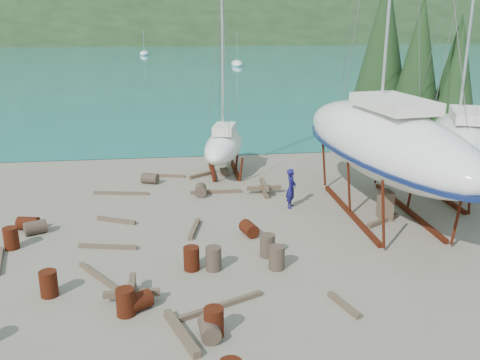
{
  "coord_description": "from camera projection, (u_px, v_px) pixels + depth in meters",
  "views": [
    {
      "loc": [
        -2.28,
        -18.9,
        8.83
      ],
      "look_at": [
        0.56,
        3.0,
        2.02
      ],
      "focal_mm": 40.0,
      "sensor_mm": 36.0,
      "label": 1
    }
  ],
  "objects": [
    {
      "name": "ground",
      "position": [
        236.0,
        253.0,
        20.79
      ],
      "size": [
        600.0,
        600.0,
        0.0
      ],
      "primitive_type": "plane",
      "color": "#696453",
      "rests_on": "ground"
    },
    {
      "name": "bay_water",
      "position": [
        172.0,
        31.0,
        319.31
      ],
      "size": [
        700.0,
        700.0,
        0.0
      ],
      "primitive_type": "plane",
      "color": "#1A7585",
      "rests_on": "ground"
    },
    {
      "name": "far_hill",
      "position": [
        172.0,
        31.0,
        324.05
      ],
      "size": [
        800.0,
        360.0,
        110.0
      ],
      "primitive_type": "ellipsoid",
      "color": "black",
      "rests_on": "ground"
    },
    {
      "name": "far_house_left",
      "position": [
        7.0,
        33.0,
        192.61
      ],
      "size": [
        6.6,
        5.6,
        5.6
      ],
      "color": "beige",
      "rests_on": "ground"
    },
    {
      "name": "far_house_center",
      "position": [
        120.0,
        32.0,
        197.53
      ],
      "size": [
        6.6,
        5.6,
        5.6
      ],
      "color": "beige",
      "rests_on": "ground"
    },
    {
      "name": "far_house_right",
      "position": [
        253.0,
        32.0,
        203.68
      ],
      "size": [
        6.6,
        5.6,
        5.6
      ],
      "color": "beige",
      "rests_on": "ground"
    },
    {
      "name": "cypress_near_right",
      "position": [
        418.0,
        69.0,
        32.0
      ],
      "size": [
        3.6,
        3.6,
        10.0
      ],
      "color": "black",
      "rests_on": "ground"
    },
    {
      "name": "cypress_mid_right",
      "position": [
        457.0,
        87.0,
        30.54
      ],
      "size": [
        3.06,
        3.06,
        8.5
      ],
      "color": "black",
      "rests_on": "ground"
    },
    {
      "name": "cypress_back_left",
      "position": [
        382.0,
        52.0,
        33.45
      ],
      "size": [
        4.14,
        4.14,
        11.5
      ],
      "color": "black",
      "rests_on": "ground"
    },
    {
      "name": "cypress_far_right",
      "position": [
        455.0,
        76.0,
        33.48
      ],
      "size": [
        3.24,
        3.24,
        9.0
      ],
      "color": "black",
      "rests_on": "ground"
    },
    {
      "name": "moored_boat_mid",
      "position": [
        237.0,
        64.0,
        97.72
      ],
      "size": [
        2.0,
        5.0,
        6.05
      ],
      "color": "white",
      "rests_on": "ground"
    },
    {
      "name": "moored_boat_far",
      "position": [
        144.0,
        54.0,
        123.94
      ],
      "size": [
        2.0,
        5.0,
        6.05
      ],
      "color": "white",
      "rests_on": "ground"
    },
    {
      "name": "large_sailboat_near",
      "position": [
        385.0,
        141.0,
        23.88
      ],
      "size": [
        5.72,
        14.05,
        21.48
      ],
      "rotation": [
        0.0,
        0.0,
        0.13
      ],
      "color": "white",
      "rests_on": "ground"
    },
    {
      "name": "large_sailboat_far",
      "position": [
        462.0,
        142.0,
        26.76
      ],
      "size": [
        6.95,
        11.02,
        16.85
      ],
      "rotation": [
        0.0,
        0.0,
        -0.39
      ],
      "color": "white",
      "rests_on": "ground"
    },
    {
      "name": "small_sailboat_shore",
      "position": [
        224.0,
        145.0,
        30.79
      ],
      "size": [
        3.51,
        6.61,
        10.11
      ],
      "rotation": [
        0.0,
        0.0,
        -0.25
      ],
      "color": "white",
      "rests_on": "ground"
    },
    {
      "name": "worker",
      "position": [
        291.0,
        188.0,
        25.43
      ],
      "size": [
        0.71,
        0.83,
        1.92
      ],
      "primitive_type": "imported",
      "rotation": [
        0.0,
        0.0,
        1.14
      ],
      "color": "#14114D",
      "rests_on": "ground"
    },
    {
      "name": "drum_1",
      "position": [
        209.0,
        329.0,
        15.22
      ],
      "size": [
        0.63,
        0.91,
        0.58
      ],
      "primitive_type": "cylinder",
      "rotation": [
        1.57,
        0.0,
        3.2
      ],
      "color": "#2D2823",
      "rests_on": "ground"
    },
    {
      "name": "drum_2",
      "position": [
        28.0,
        223.0,
        22.93
      ],
      "size": [
        0.98,
        0.75,
        0.58
      ],
      "primitive_type": "cylinder",
      "rotation": [
        1.57,
        0.0,
        1.36
      ],
      "color": "#56180E",
      "rests_on": "ground"
    },
    {
      "name": "drum_5",
      "position": [
        267.0,
        246.0,
        20.35
      ],
      "size": [
        0.58,
        0.58,
        0.88
      ],
      "primitive_type": "cylinder",
      "color": "#2D2823",
      "rests_on": "ground"
    },
    {
      "name": "drum_6",
      "position": [
        249.0,
        229.0,
        22.34
      ],
      "size": [
        0.8,
        1.01,
        0.58
      ],
      "primitive_type": "cylinder",
      "rotation": [
        1.57,
        0.0,
        0.28
      ],
      "color": "#56180E",
      "rests_on": "ground"
    },
    {
      "name": "drum_7",
      "position": [
        214.0,
        322.0,
        15.28
      ],
      "size": [
        0.58,
        0.58,
        0.88
      ],
      "primitive_type": "cylinder",
      "color": "#56180E",
      "rests_on": "ground"
    },
    {
      "name": "drum_8",
      "position": [
        11.0,
        238.0,
        21.03
      ],
      "size": [
        0.58,
        0.58,
        0.88
      ],
      "primitive_type": "cylinder",
      "color": "#56180E",
      "rests_on": "ground"
    },
    {
      "name": "drum_9",
      "position": [
        150.0,
        178.0,
        29.27
      ],
      "size": [
        1.03,
        0.87,
        0.58
      ],
      "primitive_type": "cylinder",
      "rotation": [
        1.57,
        0.0,
        1.19
      ],
      "color": "#2D2823",
      "rests_on": "ground"
    },
    {
      "name": "drum_10",
      "position": [
        125.0,
        302.0,
        16.34
      ],
      "size": [
        0.58,
        0.58,
        0.88
      ],
      "primitive_type": "cylinder",
      "color": "#56180E",
      "rests_on": "ground"
    },
    {
      "name": "drum_11",
      "position": [
        201.0,
        190.0,
        27.3
      ],
      "size": [
        0.64,
        0.92,
        0.58
      ],
      "primitive_type": "cylinder",
      "rotation": [
        1.57,
        0.0,
        3.07
      ],
      "color": "#2D2823",
      "rests_on": "ground"
    },
    {
      "name": "drum_12",
      "position": [
        137.0,
        302.0,
        16.65
      ],
      "size": [
        1.05,
        0.97,
        0.58
      ],
      "primitive_type": "cylinder",
      "rotation": [
        1.57,
        0.0,
        2.15
      ],
      "color": "#56180E",
      "rests_on": "ground"
    },
    {
      "name": "drum_13",
      "position": [
        49.0,
        284.0,
        17.46
      ],
      "size": [
        0.58,
        0.58,
        0.88
      ],
      "primitive_type": "cylinder",
      "color": "#56180E",
      "rests_on": "ground"
    },
    {
      "name": "drum_14",
      "position": [
        192.0,
        258.0,
        19.27
      ],
      "size": [
        0.58,
        0.58,
        0.88
      ],
      "primitive_type": "cylinder",
      "color": "#56180E",
      "rests_on": "ground"
    },
    {
      "name": "drum_15",
      "position": [
        35.0,
        227.0,
        22.49
      ],
      "size": [
        1.04,
        0.9,
        0.58
      ],
      "primitive_type": "cylinder",
      "rotation": [
        1.57,
        0.0,
        2.02
      ],
      "color": "#2D2823",
      "rests_on": "ground"
    },
    {
      "name": "drum_16",
      "position": [
        214.0,
        258.0,
        19.27
      ],
      "size": [
        0.58,
        0.58,
        0.88
      ],
      "primitive_type": "cylinder",
      "color": "#2D2823",
      "rests_on": "ground"
    },
    {
      "name": "drum_17",
      "position": [
        277.0,
        258.0,
        19.34
      ],
      "size": [
        0.58,
        0.58,
        0.88
      ],
      "primitive_type": "cylinder",
      "color": "#2D2823",
      "rests_on": "ground"
    },
    {
      "name": "timber_1",
      "position": [
        383.0,
        221.0,
        23.77
      ],
      "size": [
        1.85,
        1.31,
        0.19
      ],
      "primitive_type": "cube",
      "rotation": [
        0.0,
        0.0,
        2.16
      ],
      "color": "brown",
      "rests_on": "ground"
    },
    {
      "name": "timber_3",
      "position": [
        100.0,
        278.0,
        18.63
      ],
      "size": [
        1.8,
        2.49,
        0.15
      ],
      "primitive_type": "cube",
      "rotation": [
        0.0,
        0.0,
        0.61
      ],
      "color": "brown",
      "rests_on": "ground"
    },
    {
      "name": "timber_4",
      "position": [
        116.0,
        220.0,
        23.82
      ],
      "size": [
        1.78,
        0.99,
        0.17
      ],
      "primitive_type": "cube",
      "rotation": [
        0.0,
        0.0,
        1.12
      ],
      "color": "brown",
      "rests_on": "ground"
    },
    {
      "name": "timber_5",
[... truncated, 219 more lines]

